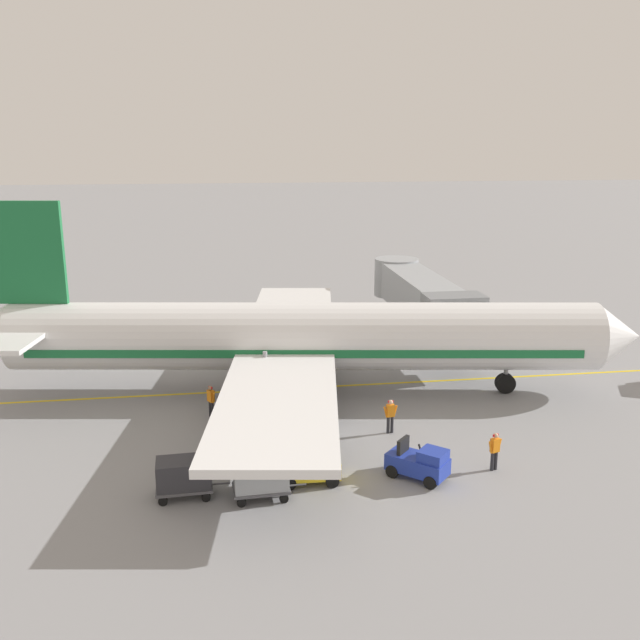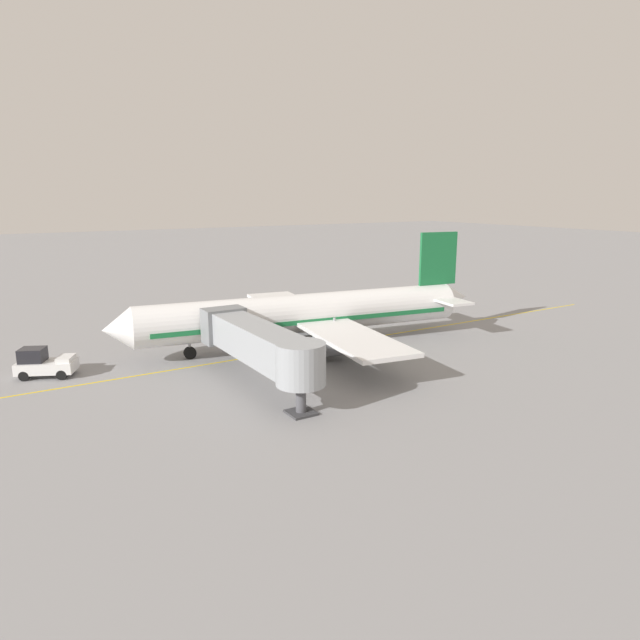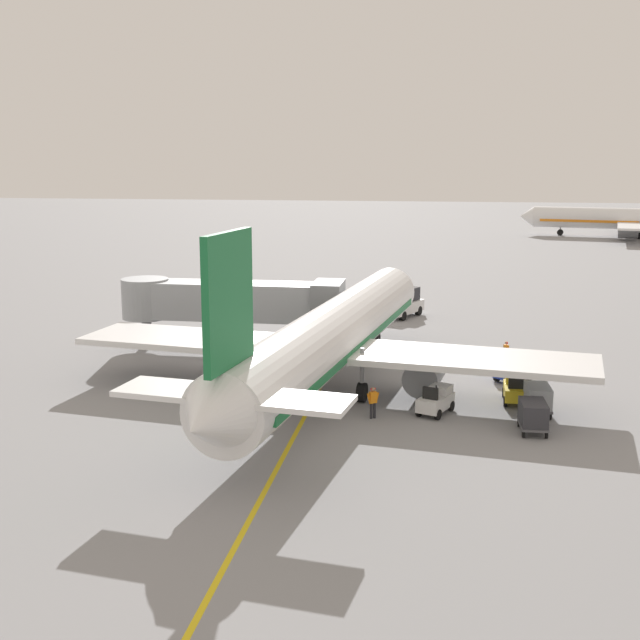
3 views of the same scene
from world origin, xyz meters
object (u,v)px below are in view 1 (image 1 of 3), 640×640
Objects in this scene: baggage_tug_trailing at (419,463)px; baggage_tug_spare at (241,428)px; jet_bridge at (420,295)px; baggage_tug_lead at (312,466)px; baggage_cart_second_in_train at (184,475)px; baggage_cart_front at (261,476)px; parked_airliner at (300,338)px; ground_crew_loader at (495,449)px; ground_crew_marshaller at (211,399)px; ground_crew_wing_walker at (390,414)px.

baggage_tug_trailing and baggage_tug_spare have the same top height.
baggage_tug_lead is at bearing -28.01° from jet_bridge.
baggage_cart_second_in_train is at bearing -38.13° from jet_bridge.
baggage_tug_trailing reaches higher than baggage_cart_front.
parked_airliner reaches higher than ground_crew_loader.
baggage_tug_lead is at bearing -4.22° from parked_airliner.
ground_crew_marshaller is at bearing -122.67° from ground_crew_loader.
baggage_tug_lead is 1.50× the size of ground_crew_marshaller.
parked_airliner is 6.10m from ground_crew_marshaller.
parked_airliner is at bearing -149.30° from ground_crew_wing_walker.
baggage_cart_front is 1.00× the size of baggage_cart_second_in_train.
baggage_tug_spare is (14.55, -12.79, -2.74)m from jet_bridge.
parked_airliner is 22.07× the size of ground_crew_loader.
baggage_tug_lead is 8.66m from ground_crew_marshaller.
parked_airliner is 2.34× the size of jet_bridge.
ground_crew_wing_walker is 1.00× the size of ground_crew_loader.
ground_crew_wing_walker is at bearing -179.25° from baggage_tug_trailing.
ground_crew_marshaller is at bearing -167.09° from baggage_cart_front.
baggage_cart_front is 8.47m from ground_crew_wing_walker.
baggage_cart_second_in_train is (10.95, -5.91, -2.24)m from parked_airliner.
ground_crew_marshaller is at bearing -51.47° from jet_bridge.
baggage_tug_spare is at bearing -29.74° from parked_airliner.
baggage_cart_front is (11.50, -2.91, -2.24)m from parked_airliner.
ground_crew_wing_walker is (-4.83, 9.55, 0.00)m from baggage_cart_second_in_train.
parked_airliner is 22.07× the size of ground_crew_marshaller.
baggage_cart_front is 1.73× the size of ground_crew_marshaller.
parked_airliner is 13.46× the size of baggage_tug_spare.
baggage_tug_spare is at bearing -112.56° from ground_crew_loader.
jet_bridge is 6.30× the size of baggage_tug_lead.
parked_airliner reaches higher than ground_crew_marshaller.
parked_airliner reaches higher than baggage_cart_front.
parked_airliner is 12.73× the size of baggage_cart_second_in_train.
baggage_tug_trailing is 6.65m from baggage_cart_front.
jet_bridge reaches higher than baggage_tug_lead.
baggage_tug_spare is at bearing 153.45° from baggage_cart_second_in_train.
baggage_tug_lead is 2.37m from baggage_cart_front.
ground_crew_wing_walker reaches higher than baggage_cart_front.
baggage_tug_lead is 5.16m from baggage_cart_second_in_train.
ground_crew_wing_walker is 9.12m from ground_crew_marshaller.
baggage_tug_trailing is at bearing 90.64° from baggage_cart_second_in_train.
jet_bridge is 5.75× the size of baggage_tug_spare.
baggage_tug_trailing is at bearing -85.15° from ground_crew_loader.
baggage_tug_lead is 5.14m from baggage_tug_spare.
ground_crew_wing_walker is at bearing 116.81° from baggage_cart_second_in_train.
jet_bridge reaches higher than ground_crew_wing_walker.
parked_airliner is at bearing 165.78° from baggage_cart_front.
ground_crew_marshaller reaches higher than baggage_cart_second_in_train.
baggage_tug_lead is 0.96× the size of baggage_tug_trailing.
baggage_cart_second_in_train is at bearing -63.19° from ground_crew_wing_walker.
baggage_tug_spare is 5.37m from baggage_cart_second_in_train.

